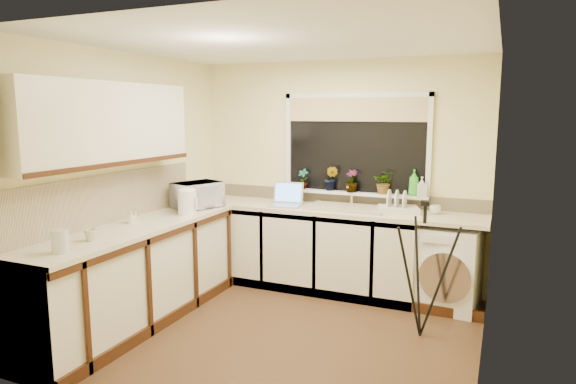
{
  "coord_description": "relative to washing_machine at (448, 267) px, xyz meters",
  "views": [
    {
      "loc": [
        1.67,
        -3.79,
        1.9
      ],
      "look_at": [
        -0.19,
        0.55,
        1.15
      ],
      "focal_mm": 31.53,
      "sensor_mm": 36.0,
      "label": 1
    }
  ],
  "objects": [
    {
      "name": "sink",
      "position": [
        -1.04,
        0.01,
        0.51
      ],
      "size": [
        0.82,
        0.46,
        0.03
      ],
      "primitive_type": "cube",
      "color": "tan",
      "rests_on": "worktop_back"
    },
    {
      "name": "window_glass",
      "position": [
        -1.04,
        0.3,
        1.14
      ],
      "size": [
        1.5,
        0.02,
        1.0
      ],
      "primitive_type": "cube",
      "color": "black",
      "rests_on": "wall_back"
    },
    {
      "name": "washing_machine",
      "position": [
        0.0,
        0.0,
        0.0
      ],
      "size": [
        0.63,
        0.62,
        0.81
      ],
      "primitive_type": "cube",
      "rotation": [
        0.0,
        0.0,
        -0.11
      ],
      "color": "white",
      "rests_on": "floor"
    },
    {
      "name": "cup_back",
      "position": [
        -0.16,
        0.11,
        0.54
      ],
      "size": [
        0.12,
        0.12,
        0.09
      ],
      "primitive_type": "imported",
      "rotation": [
        0.0,
        0.0,
        -0.13
      ],
      "color": "silver",
      "rests_on": "worktop_back"
    },
    {
      "name": "plant_d",
      "position": [
        -0.7,
        0.22,
        0.77
      ],
      "size": [
        0.24,
        0.22,
        0.24
      ],
      "primitive_type": "imported",
      "rotation": [
        0.0,
        0.0,
        0.13
      ],
      "color": "#999999",
      "rests_on": "windowsill"
    },
    {
      "name": "base_cabinet_back",
      "position": [
        -1.56,
        0.01,
        0.02
      ],
      "size": [
        2.55,
        0.6,
        0.86
      ],
      "primitive_type": "cube",
      "color": "silver",
      "rests_on": "floor"
    },
    {
      "name": "worktop_left",
      "position": [
        -2.54,
        -1.49,
        0.47
      ],
      "size": [
        0.6,
        2.4,
        0.04
      ],
      "primitive_type": "cube",
      "color": "beige",
      "rests_on": "base_cabinet_left"
    },
    {
      "name": "plant_b",
      "position": [
        -1.28,
        0.22,
        0.78
      ],
      "size": [
        0.16,
        0.14,
        0.27
      ],
      "primitive_type": "imported",
      "rotation": [
        0.0,
        0.0,
        -0.15
      ],
      "color": "#999999",
      "rests_on": "windowsill"
    },
    {
      "name": "wall_back",
      "position": [
        -1.24,
        0.31,
        0.82
      ],
      "size": [
        3.2,
        0.0,
        3.2
      ],
      "primitive_type": "plane",
      "rotation": [
        1.57,
        0.0,
        0.0
      ],
      "color": "beige",
      "rests_on": "ground"
    },
    {
      "name": "wall_left",
      "position": [
        -2.84,
        -1.19,
        0.82
      ],
      "size": [
        0.0,
        3.0,
        3.0
      ],
      "primitive_type": "plane",
      "rotation": [
        1.57,
        0.0,
        1.57
      ],
      "color": "beige",
      "rests_on": "ground"
    },
    {
      "name": "plant_c",
      "position": [
        -1.05,
        0.2,
        0.76
      ],
      "size": [
        0.16,
        0.16,
        0.24
      ],
      "primitive_type": "imported",
      "rotation": [
        0.0,
        0.0,
        -0.19
      ],
      "color": "#999999",
      "rests_on": "windowsill"
    },
    {
      "name": "plant_a",
      "position": [
        -1.61,
        0.21,
        0.76
      ],
      "size": [
        0.13,
        0.1,
        0.23
      ],
      "primitive_type": "imported",
      "rotation": [
        0.0,
        0.0,
        -0.14
      ],
      "color": "#999999",
      "rests_on": "windowsill"
    },
    {
      "name": "soap_bottle_green",
      "position": [
        -0.4,
        0.22,
        0.78
      ],
      "size": [
        0.13,
        0.13,
        0.27
      ],
      "primitive_type": "imported",
      "rotation": [
        0.0,
        0.0,
        0.24
      ],
      "color": "green",
      "rests_on": "windowsill"
    },
    {
      "name": "worktop_back",
      "position": [
        -1.24,
        0.01,
        0.47
      ],
      "size": [
        3.2,
        0.6,
        0.04
      ],
      "primitive_type": "cube",
      "color": "beige",
      "rests_on": "base_cabinet_back"
    },
    {
      "name": "glass_jug",
      "position": [
        -2.45,
        -2.39,
        0.58
      ],
      "size": [
        0.12,
        0.12,
        0.17
      ],
      "primitive_type": "cylinder",
      "color": "silver",
      "rests_on": "worktop_left"
    },
    {
      "name": "splashback_left",
      "position": [
        -2.83,
        -1.49,
        0.72
      ],
      "size": [
        0.02,
        2.4,
        0.45
      ],
      "primitive_type": "cube",
      "color": "beige",
      "rests_on": "wall_left"
    },
    {
      "name": "base_cabinet_left",
      "position": [
        -2.54,
        -1.49,
        0.02
      ],
      "size": [
        0.54,
        2.4,
        0.86
      ],
      "primitive_type": "cube",
      "color": "silver",
      "rests_on": "floor"
    },
    {
      "name": "laptop",
      "position": [
        -1.7,
        -0.05,
        0.56
      ],
      "size": [
        0.36,
        0.33,
        0.24
      ],
      "rotation": [
        0.0,
        0.0,
        0.12
      ],
      "color": "#ACABB4",
      "rests_on": "worktop_back"
    },
    {
      "name": "wall_front",
      "position": [
        -1.24,
        -2.69,
        0.82
      ],
      "size": [
        3.2,
        0.0,
        3.2
      ],
      "primitive_type": "plane",
      "rotation": [
        -1.57,
        0.0,
        0.0
      ],
      "color": "beige",
      "rests_on": "ground"
    },
    {
      "name": "soap_bottle_clear",
      "position": [
        -0.31,
        0.21,
        0.74
      ],
      "size": [
        0.12,
        0.12,
        0.2
      ],
      "primitive_type": "imported",
      "rotation": [
        0.0,
        0.0,
        0.42
      ],
      "color": "#999999",
      "rests_on": "windowsill"
    },
    {
      "name": "faucet",
      "position": [
        -1.04,
        0.19,
        0.61
      ],
      "size": [
        0.03,
        0.03,
        0.24
      ],
      "primitive_type": "cylinder",
      "color": "silver",
      "rests_on": "worktop_back"
    },
    {
      "name": "cup_left",
      "position": [
        -2.51,
        -2.05,
        0.54
      ],
      "size": [
        0.1,
        0.1,
        0.09
      ],
      "primitive_type": "imported",
      "rotation": [
        0.0,
        0.0,
        0.02
      ],
      "color": "beige",
      "rests_on": "worktop_left"
    },
    {
      "name": "window_blind",
      "position": [
        -1.04,
        0.27,
        1.52
      ],
      "size": [
        1.5,
        0.02,
        0.25
      ],
      "primitive_type": "cube",
      "color": "tan",
      "rests_on": "wall_back"
    },
    {
      "name": "windowsill",
      "position": [
        -1.04,
        0.24,
        0.63
      ],
      "size": [
        1.6,
        0.14,
        0.03
      ],
      "primitive_type": "cube",
      "color": "white",
      "rests_on": "wall_back"
    },
    {
      "name": "floor",
      "position": [
        -1.24,
        -1.19,
        -0.41
      ],
      "size": [
        3.2,
        3.2,
        0.0
      ],
      "primitive_type": "plane",
      "color": "#513720",
      "rests_on": "ground"
    },
    {
      "name": "upper_cabinet",
      "position": [
        -2.68,
        -1.64,
        1.39
      ],
      "size": [
        0.28,
        1.9,
        0.7
      ],
      "primitive_type": "cube",
      "color": "silver",
      "rests_on": "wall_left"
    },
    {
      "name": "kettle",
      "position": [
        -2.41,
        -0.88,
        0.61
      ],
      "size": [
        0.18,
        0.18,
        0.24
      ],
      "primitive_type": "cylinder",
      "color": "white",
      "rests_on": "worktop_left"
    },
    {
      "name": "dish_rack",
      "position": [
        -0.51,
        0.04,
        0.52
      ],
      "size": [
        0.46,
        0.4,
        0.06
      ],
      "primitive_type": "cube",
      "rotation": [
        0.0,
        0.0,
        0.32
      ],
      "color": "silver",
      "rests_on": "worktop_back"
    },
    {
      "name": "wall_right",
      "position": [
        0.36,
        -1.19,
        0.82
      ],
      "size": [
        0.0,
        3.0,
        3.0
      ],
      "primitive_type": "plane",
      "rotation": [
        1.57,
        0.0,
        -1.57
      ],
      "color": "beige",
      "rests_on": "ground"
    },
    {
      "name": "ceiling",
      "position": [
        -1.24,
        -1.19,
        2.04
      ],
      "size": [
        3.2,
        3.2,
        0.0
      ],
      "primitive_type": "plane",
      "rotation": [
        3.14,
        0.0,
        0.0
      ],
      "color": "white",
      "rests_on": "ground"
    },
    {
      "name": "tripod",
      "position": [
        -0.14,
        -0.78,
        0.18
      ],
      "size": [
        0.64,
        0.64,
        1.18
      ],
      "primitive_type": null,
      "rotation": [
        0.0,
        0.0,
        -0.11
      ],
      "color": "black",
      "rests_on": "floor"
    },
    {
      "name": "microwave",
      "position": [
        -2.51,
        -0.53,
        0.63
      ],
      "size": [
        0.48,
        0.57,
        0.27
      ],
      "primitive_type": "imported",
      "rotation": [
        0.0,
        0.0,
        1.2
      ],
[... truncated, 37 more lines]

